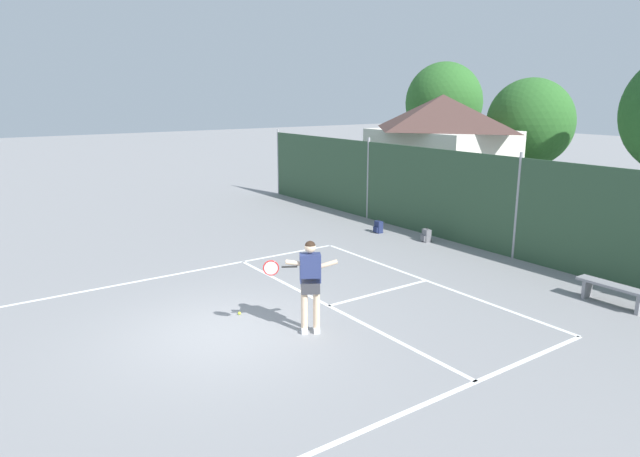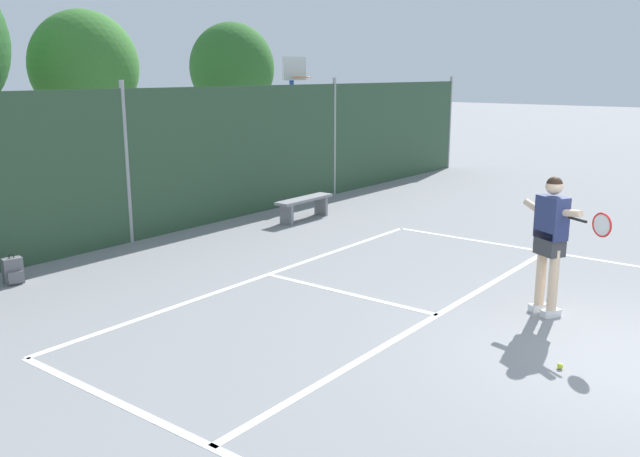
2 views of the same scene
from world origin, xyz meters
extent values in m
plane|color=gray|center=(0.00, 0.00, 0.00)|extent=(120.00, 120.00, 0.00)
cube|color=white|center=(0.00, 5.50, 0.00)|extent=(8.20, 0.10, 0.01)
cube|color=white|center=(-4.10, 0.00, 0.00)|extent=(0.10, 11.00, 0.01)
cube|color=white|center=(4.10, 0.00, 0.00)|extent=(0.10, 11.00, 0.01)
cube|color=white|center=(0.00, 2.48, 0.00)|extent=(8.20, 0.10, 0.01)
cube|color=white|center=(0.00, 3.96, 0.00)|extent=(0.10, 2.97, 0.01)
cube|color=#2D4C33|center=(0.00, 9.00, 1.43)|extent=(26.00, 0.05, 2.87)
cylinder|color=#99999E|center=(-13.00, 9.00, 1.51)|extent=(0.09, 0.09, 3.02)
cylinder|color=#99999E|center=(-6.50, 9.00, 1.51)|extent=(0.09, 0.09, 3.02)
cylinder|color=#99999E|center=(0.00, 9.00, 1.51)|extent=(0.09, 0.09, 3.02)
cube|color=silver|center=(-7.56, 13.96, 1.54)|extent=(5.47, 4.25, 3.07)
pyramid|color=#513833|center=(-7.56, 13.96, 3.82)|extent=(5.91, 4.59, 1.49)
cylinder|color=brown|center=(-11.32, 18.07, 1.19)|extent=(0.36, 0.36, 2.38)
ellipsoid|color=#2D6628|center=(-11.32, 18.07, 4.14)|extent=(4.15, 3.73, 4.15)
cylinder|color=brown|center=(-6.09, 18.07, 0.82)|extent=(0.36, 0.36, 1.63)
ellipsoid|color=#2D6628|center=(-6.09, 18.07, 3.32)|extent=(3.97, 3.57, 3.97)
cube|color=silver|center=(0.98, 1.47, 0.05)|extent=(0.29, 0.23, 0.10)
cube|color=silver|center=(0.86, 1.26, 0.05)|extent=(0.29, 0.23, 0.10)
cylinder|color=beige|center=(0.98, 1.47, 0.51)|extent=(0.13, 0.13, 0.82)
cylinder|color=beige|center=(0.86, 1.26, 0.51)|extent=(0.13, 0.13, 0.82)
cube|color=#38383D|center=(0.92, 1.37, 0.98)|extent=(0.39, 0.43, 0.32)
cube|color=navy|center=(0.92, 1.37, 1.32)|extent=(0.41, 0.47, 0.56)
sphere|color=beige|center=(0.92, 1.37, 1.73)|extent=(0.22, 0.22, 0.22)
sphere|color=black|center=(0.92, 1.37, 1.75)|extent=(0.21, 0.21, 0.21)
cylinder|color=beige|center=(0.84, 1.18, 1.42)|extent=(0.36, 0.53, 0.17)
cylinder|color=beige|center=(1.06, 1.61, 1.37)|extent=(0.33, 0.48, 0.22)
cylinder|color=black|center=(0.76, 1.00, 1.37)|extent=(0.18, 0.28, 0.04)
torus|color=red|center=(0.63, 0.67, 1.37)|extent=(0.17, 0.27, 0.30)
cylinder|color=silver|center=(0.63, 0.67, 1.37)|extent=(0.14, 0.23, 0.26)
sphere|color=#CCE033|center=(-0.68, 0.62, 0.03)|extent=(0.07, 0.07, 0.07)
cube|color=navy|center=(-4.49, 7.82, 0.20)|extent=(0.30, 0.21, 0.40)
cube|color=navy|center=(-4.50, 7.70, 0.12)|extent=(0.23, 0.09, 0.18)
torus|color=black|center=(-4.49, 7.82, 0.42)|extent=(0.09, 0.03, 0.09)
cube|color=slate|center=(-2.72, 8.29, 0.20)|extent=(0.31, 0.24, 0.40)
cube|color=slate|center=(-2.75, 8.17, 0.12)|extent=(0.23, 0.11, 0.18)
torus|color=black|center=(-2.72, 8.29, 0.42)|extent=(0.09, 0.04, 0.09)
cube|color=gray|center=(3.58, 7.65, 0.45)|extent=(1.60, 0.36, 0.06)
cube|color=gray|center=(2.98, 7.65, 0.23)|extent=(0.08, 0.32, 0.45)
camera|label=1|loc=(9.39, -4.36, 4.55)|focal=31.36mm
camera|label=2|loc=(-7.67, -1.46, 3.15)|focal=37.85mm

